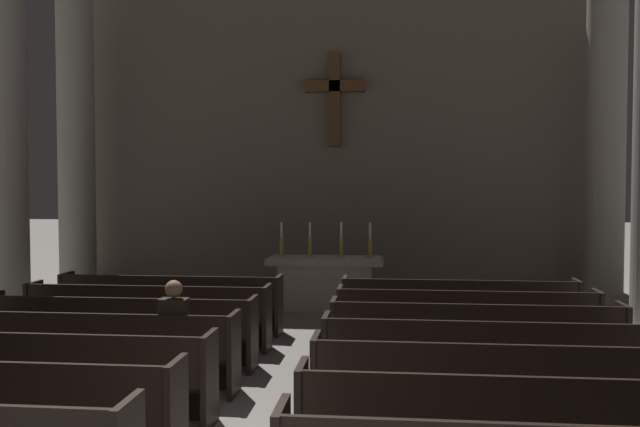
{
  "coord_description": "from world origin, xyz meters",
  "views": [
    {
      "loc": [
        1.25,
        -4.48,
        2.42
      ],
      "look_at": [
        0.0,
        7.56,
        1.89
      ],
      "focal_mm": 38.73,
      "sensor_mm": 36.0,
      "label": 1
    }
  ],
  "objects_px": {
    "column_left_fourth": "(76,136)",
    "candlestick_outer_right": "(370,246)",
    "pew_left_row_6": "(148,316)",
    "pew_right_row_5": "(475,339)",
    "pew_right_row_6": "(466,322)",
    "column_left_third": "(4,126)",
    "pew_left_row_4": "(84,350)",
    "pew_left_row_5": "(120,331)",
    "pew_right_row_3": "(502,389)",
    "altar": "(325,282)",
    "pew_left_row_7": "(171,303)",
    "column_right_fourth": "(605,133)",
    "lone_worshipper": "(176,333)",
    "candlestick_inner_right": "(341,246)",
    "candlestick_inner_left": "(310,246)",
    "candlestick_outer_left": "(281,246)",
    "pew_left_row_3": "(38,375)",
    "pew_right_row_7": "(459,309)",
    "pew_right_row_4": "(487,361)"
  },
  "relations": [
    {
      "from": "pew_right_row_6",
      "to": "candlestick_outer_left",
      "type": "height_order",
      "value": "candlestick_outer_left"
    },
    {
      "from": "pew_right_row_3",
      "to": "column_right_fourth",
      "type": "xyz_separation_m",
      "value": [
        3.12,
        7.52,
        2.94
      ]
    },
    {
      "from": "candlestick_inner_right",
      "to": "column_left_fourth",
      "type": "bearing_deg",
      "value": 169.93
    },
    {
      "from": "column_right_fourth",
      "to": "candlestick_outer_right",
      "type": "relative_size",
      "value": 10.47
    },
    {
      "from": "candlestick_outer_left",
      "to": "candlestick_outer_right",
      "type": "xyz_separation_m",
      "value": [
        1.7,
        0.0,
        0.0
      ]
    },
    {
      "from": "altar",
      "to": "column_right_fourth",
      "type": "bearing_deg",
      "value": 10.61
    },
    {
      "from": "pew_left_row_3",
      "to": "candlestick_outer_right",
      "type": "height_order",
      "value": "candlestick_outer_right"
    },
    {
      "from": "pew_right_row_6",
      "to": "candlestick_inner_right",
      "type": "xyz_separation_m",
      "value": [
        -2.0,
        3.34,
        0.75
      ]
    },
    {
      "from": "pew_right_row_3",
      "to": "altar",
      "type": "xyz_separation_m",
      "value": [
        -2.3,
        6.5,
        0.06
      ]
    },
    {
      "from": "pew_left_row_6",
      "to": "candlestick_outer_right",
      "type": "xyz_separation_m",
      "value": [
        3.15,
        3.34,
        0.75
      ]
    },
    {
      "from": "column_left_fourth",
      "to": "column_left_third",
      "type": "bearing_deg",
      "value": -90.0
    },
    {
      "from": "candlestick_inner_left",
      "to": "column_left_fourth",
      "type": "bearing_deg",
      "value": 168.78
    },
    {
      "from": "column_right_fourth",
      "to": "lone_worshipper",
      "type": "relative_size",
      "value": 5.3
    },
    {
      "from": "column_right_fourth",
      "to": "column_left_fourth",
      "type": "bearing_deg",
      "value": 180.0
    },
    {
      "from": "pew_right_row_4",
      "to": "pew_right_row_7",
      "type": "bearing_deg",
      "value": 90.0
    },
    {
      "from": "column_left_third",
      "to": "candlestick_outer_left",
      "type": "relative_size",
      "value": 10.47
    },
    {
      "from": "pew_left_row_5",
      "to": "pew_left_row_7",
      "type": "relative_size",
      "value": 1.0
    },
    {
      "from": "pew_right_row_6",
      "to": "candlestick_outer_left",
      "type": "relative_size",
      "value": 5.39
    },
    {
      "from": "pew_right_row_7",
      "to": "column_left_fourth",
      "type": "relative_size",
      "value": 0.51
    },
    {
      "from": "pew_left_row_3",
      "to": "column_left_third",
      "type": "xyz_separation_m",
      "value": [
        -3.12,
        4.78,
        2.94
      ]
    },
    {
      "from": "candlestick_outer_left",
      "to": "pew_right_row_4",
      "type": "bearing_deg",
      "value": -59.99
    },
    {
      "from": "pew_left_row_7",
      "to": "candlestick_outer_right",
      "type": "height_order",
      "value": "candlestick_outer_right"
    },
    {
      "from": "pew_left_row_3",
      "to": "column_left_fourth",
      "type": "relative_size",
      "value": 0.51
    },
    {
      "from": "lone_worshipper",
      "to": "candlestick_outer_right",
      "type": "bearing_deg",
      "value": 69.2
    },
    {
      "from": "pew_right_row_5",
      "to": "pew_right_row_6",
      "type": "distance_m",
      "value": 1.05
    },
    {
      "from": "pew_left_row_6",
      "to": "pew_right_row_7",
      "type": "relative_size",
      "value": 1.0
    },
    {
      "from": "pew_left_row_4",
      "to": "candlestick_outer_left",
      "type": "bearing_deg",
      "value": 75.13
    },
    {
      "from": "pew_left_row_4",
      "to": "pew_left_row_7",
      "type": "relative_size",
      "value": 1.0
    },
    {
      "from": "candlestick_outer_right",
      "to": "column_left_third",
      "type": "bearing_deg",
      "value": -164.62
    },
    {
      "from": "pew_left_row_5",
      "to": "pew_right_row_6",
      "type": "bearing_deg",
      "value": 12.92
    },
    {
      "from": "candlestick_outer_right",
      "to": "column_left_fourth",
      "type": "bearing_deg",
      "value": 170.8
    },
    {
      "from": "pew_left_row_6",
      "to": "pew_left_row_7",
      "type": "height_order",
      "value": "same"
    },
    {
      "from": "pew_right_row_6",
      "to": "candlestick_inner_right",
      "type": "height_order",
      "value": "candlestick_inner_right"
    },
    {
      "from": "pew_left_row_6",
      "to": "pew_left_row_5",
      "type": "bearing_deg",
      "value": -90.0
    },
    {
      "from": "pew_left_row_6",
      "to": "column_right_fourth",
      "type": "bearing_deg",
      "value": 29.45
    },
    {
      "from": "pew_right_row_6",
      "to": "pew_right_row_3",
      "type": "bearing_deg",
      "value": -90.0
    },
    {
      "from": "pew_left_row_6",
      "to": "pew_right_row_6",
      "type": "distance_m",
      "value": 4.59
    },
    {
      "from": "pew_left_row_6",
      "to": "candlestick_inner_left",
      "type": "relative_size",
      "value": 5.39
    },
    {
      "from": "column_left_third",
      "to": "pew_left_row_6",
      "type": "bearing_deg",
      "value": -27.4
    },
    {
      "from": "pew_right_row_3",
      "to": "candlestick_inner_right",
      "type": "relative_size",
      "value": 5.39
    },
    {
      "from": "pew_right_row_6",
      "to": "lone_worshipper",
      "type": "distance_m",
      "value": 4.07
    },
    {
      "from": "candlestick_inner_right",
      "to": "pew_left_row_6",
      "type": "bearing_deg",
      "value": -127.86
    },
    {
      "from": "pew_left_row_5",
      "to": "candlestick_inner_right",
      "type": "distance_m",
      "value": 5.16
    },
    {
      "from": "pew_left_row_6",
      "to": "altar",
      "type": "bearing_deg",
      "value": 55.49
    },
    {
      "from": "pew_left_row_4",
      "to": "candlestick_outer_right",
      "type": "relative_size",
      "value": 5.39
    },
    {
      "from": "pew_left_row_4",
      "to": "pew_left_row_5",
      "type": "height_order",
      "value": "same"
    },
    {
      "from": "pew_right_row_3",
      "to": "column_left_third",
      "type": "bearing_deg",
      "value": 148.22
    },
    {
      "from": "altar",
      "to": "pew_right_row_7",
      "type": "bearing_deg",
      "value": -44.88
    },
    {
      "from": "candlestick_inner_left",
      "to": "pew_right_row_5",
      "type": "bearing_deg",
      "value": -59.42
    },
    {
      "from": "column_left_fourth",
      "to": "candlestick_outer_right",
      "type": "distance_m",
      "value": 6.72
    }
  ]
}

